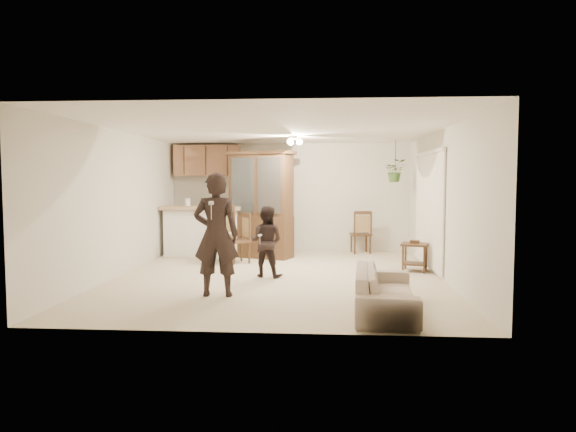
# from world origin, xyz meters

# --- Properties ---
(floor) EXTENTS (6.50, 6.50, 0.00)m
(floor) POSITION_xyz_m (0.00, 0.00, 0.00)
(floor) COLOR #C4B694
(floor) RESTS_ON ground
(ceiling) EXTENTS (5.50, 6.50, 0.02)m
(ceiling) POSITION_xyz_m (0.00, 0.00, 2.50)
(ceiling) COLOR white
(ceiling) RESTS_ON wall_back
(wall_back) EXTENTS (5.50, 0.02, 2.50)m
(wall_back) POSITION_xyz_m (0.00, 3.25, 1.25)
(wall_back) COLOR beige
(wall_back) RESTS_ON ground
(wall_front) EXTENTS (5.50, 0.02, 2.50)m
(wall_front) POSITION_xyz_m (0.00, -3.25, 1.25)
(wall_front) COLOR beige
(wall_front) RESTS_ON ground
(wall_left) EXTENTS (0.02, 6.50, 2.50)m
(wall_left) POSITION_xyz_m (-2.75, 0.00, 1.25)
(wall_left) COLOR beige
(wall_left) RESTS_ON ground
(wall_right) EXTENTS (0.02, 6.50, 2.50)m
(wall_right) POSITION_xyz_m (2.75, 0.00, 1.25)
(wall_right) COLOR beige
(wall_right) RESTS_ON ground
(breakfast_bar) EXTENTS (1.60, 0.55, 1.00)m
(breakfast_bar) POSITION_xyz_m (-1.85, 2.35, 0.50)
(breakfast_bar) COLOR white
(breakfast_bar) RESTS_ON floor
(bar_top) EXTENTS (1.75, 0.70, 0.08)m
(bar_top) POSITION_xyz_m (-1.85, 2.35, 1.05)
(bar_top) COLOR tan
(bar_top) RESTS_ON breakfast_bar
(upper_cabinets) EXTENTS (1.50, 0.34, 0.70)m
(upper_cabinets) POSITION_xyz_m (-1.90, 3.07, 2.10)
(upper_cabinets) COLOR brown
(upper_cabinets) RESTS_ON wall_back
(vertical_blinds) EXTENTS (0.06, 2.30, 2.10)m
(vertical_blinds) POSITION_xyz_m (2.71, 0.90, 1.10)
(vertical_blinds) COLOR white
(vertical_blinds) RESTS_ON wall_right
(ceiling_fixture) EXTENTS (0.36, 0.36, 0.20)m
(ceiling_fixture) POSITION_xyz_m (0.20, 1.20, 2.40)
(ceiling_fixture) COLOR beige
(ceiling_fixture) RESTS_ON ceiling
(hanging_plant) EXTENTS (0.43, 0.37, 0.48)m
(hanging_plant) POSITION_xyz_m (2.30, 2.40, 1.85)
(hanging_plant) COLOR #2D5321
(hanging_plant) RESTS_ON ceiling
(plant_cord) EXTENTS (0.01, 0.01, 0.65)m
(plant_cord) POSITION_xyz_m (2.30, 2.40, 2.17)
(plant_cord) COLOR black
(plant_cord) RESTS_ON ceiling
(sofa) EXTENTS (0.88, 1.93, 0.73)m
(sofa) POSITION_xyz_m (1.55, -2.26, 0.37)
(sofa) COLOR beige
(sofa) RESTS_ON floor
(adult) EXTENTS (0.68, 0.47, 1.80)m
(adult) POSITION_xyz_m (-0.74, -1.53, 0.90)
(adult) COLOR black
(adult) RESTS_ON floor
(child) EXTENTS (0.77, 0.66, 1.35)m
(child) POSITION_xyz_m (-0.19, -0.02, 0.68)
(child) COLOR black
(child) RESTS_ON floor
(china_hutch) EXTENTS (1.53, 1.01, 2.26)m
(china_hutch) POSITION_xyz_m (-0.55, 2.18, 1.11)
(china_hutch) COLOR #352213
(china_hutch) RESTS_ON floor
(side_table) EXTENTS (0.57, 0.57, 0.56)m
(side_table) POSITION_xyz_m (2.43, 0.69, 0.26)
(side_table) COLOR #352213
(side_table) RESTS_ON floor
(chair_bar) EXTENTS (0.59, 0.59, 1.16)m
(chair_bar) POSITION_xyz_m (-1.22, 1.40, 0.33)
(chair_bar) COLOR #352213
(chair_bar) RESTS_ON floor
(chair_hutch_left) EXTENTS (0.61, 0.61, 0.99)m
(chair_hutch_left) POSITION_xyz_m (-0.94, 1.39, 0.28)
(chair_hutch_left) COLOR #352213
(chair_hutch_left) RESTS_ON floor
(chair_hutch_right) EXTENTS (0.49, 0.49, 0.96)m
(chair_hutch_right) POSITION_xyz_m (1.63, 2.96, 0.27)
(chair_hutch_right) COLOR #352213
(chair_hutch_right) RESTS_ON floor
(controller_adult) EXTENTS (0.06, 0.15, 0.05)m
(controller_adult) POSITION_xyz_m (-0.71, -1.94, 1.35)
(controller_adult) COLOR silver
(controller_adult) RESTS_ON adult
(controller_child) EXTENTS (0.06, 0.11, 0.03)m
(controller_child) POSITION_xyz_m (-0.27, -0.30, 0.74)
(controller_child) COLOR silver
(controller_child) RESTS_ON child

